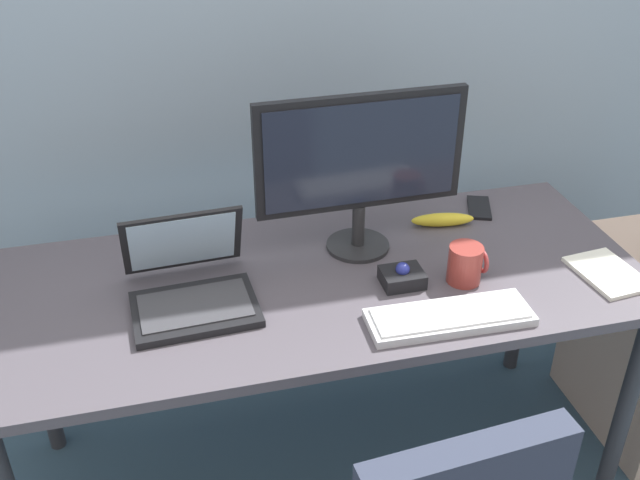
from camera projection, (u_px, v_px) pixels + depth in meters
The scene contains 10 objects.
ground_plane at pixel (320, 468), 2.36m from camera, with size 8.00×8.00×0.00m, color #364F61.
desk at pixel (320, 300), 2.02m from camera, with size 1.76×0.74×0.73m.
monitor_main at pixel (361, 161), 1.97m from camera, with size 0.58×0.18×0.46m.
keyboard at pixel (450, 317), 1.81m from camera, with size 0.41×0.15×0.03m.
laptop at pixel (190, 283), 1.87m from camera, with size 0.33×0.33×0.22m.
trackball_mouse at pixel (402, 276), 1.95m from camera, with size 0.11×0.09×0.07m.
coffee_mug at pixel (466, 264), 1.94m from camera, with size 0.10×0.09×0.10m.
paper_notepad at pixel (608, 273), 1.99m from camera, with size 0.15×0.21×0.01m, color white.
cell_phone at pixel (479, 208), 2.31m from camera, with size 0.07×0.14×0.01m, color black.
banana at pixel (443, 220), 2.21m from camera, with size 0.19×0.04×0.04m, color yellow.
Camera 1 is at (-0.40, -1.59, 1.85)m, focal length 41.44 mm.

